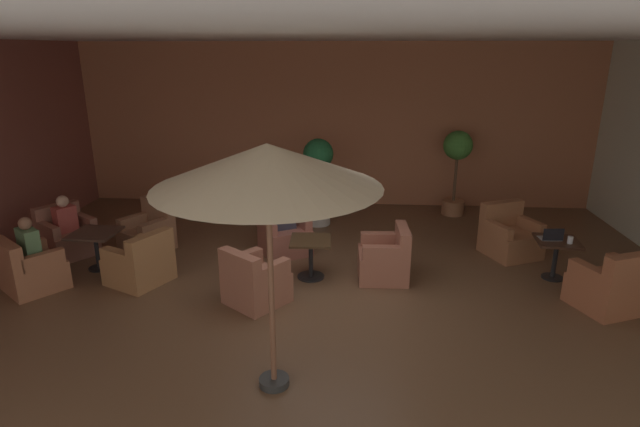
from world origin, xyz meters
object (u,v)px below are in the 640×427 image
Objects in this scene: patio_umbrella_tall_red at (267,167)px; patron_by_window at (284,212)px; armchair_front_left_east at (611,287)px; cafe_table_front_right at (311,251)px; armchair_front_right_north at (385,259)px; armchair_mid_center_west at (67,237)px; armchair_mid_center_north at (31,270)px; armchair_mid_center_east at (141,264)px; open_laptop at (551,237)px; armchair_front_left_north at (509,237)px; cafe_table_mid_center at (95,240)px; potted_tree_left_corner at (457,161)px; patron_with_friend at (29,243)px; cafe_table_front_left at (556,249)px; patron_blue_shirt at (65,215)px; iced_drink_cup at (570,240)px; armchair_front_right_south at (255,282)px; armchair_front_right_east at (284,235)px; armchair_mid_center_south at (149,233)px; potted_tree_mid_left at (318,172)px.

patio_umbrella_tall_red is 3.82× the size of patron_by_window.
armchair_front_left_east is 4.19m from cafe_table_front_right.
armchair_front_right_north is (-2.99, 0.76, -0.01)m from armchair_front_left_east.
armchair_mid_center_north is at bearing -80.74° from armchair_mid_center_west.
armchair_mid_center_east is 3.18× the size of open_laptop.
armchair_front_left_north reaches higher than armchair_mid_center_north.
cafe_table_mid_center is 0.39× the size of potted_tree_left_corner.
cafe_table_mid_center is 3.05m from patron_by_window.
patron_with_friend is 7.72m from open_laptop.
potted_tree_left_corner reaches higher than armchair_mid_center_north.
armchair_front_right_north is (-2.60, -0.20, -0.16)m from cafe_table_front_left.
armchair_front_left_north is 2.45m from potted_tree_left_corner.
iced_drink_cup is at bearing -3.39° from patron_blue_shirt.
potted_tree_left_corner is (1.60, 3.37, 0.85)m from armchair_front_right_north.
armchair_mid_center_west is at bearing -174.91° from patron_by_window.
iced_drink_cup is (8.10, -0.48, -0.03)m from patron_blue_shirt.
cafe_table_front_left is 3.39m from potted_tree_left_corner.
armchair_mid_center_west is 5.68m from patio_umbrella_tall_red.
armchair_front_right_south is at bearing -152.31° from armchair_front_left_north.
patio_umbrella_tall_red reaches higher than armchair_front_right_east.
patron_blue_shirt is 5.73× the size of iced_drink_cup.
armchair_front_right_north is at bearing -178.42° from iced_drink_cup.
potted_tree_mid_left reaches higher than armchair_mid_center_south.
patron_with_friend is at bearing -172.88° from open_laptop.
patron_blue_shirt reaches higher than armchair_mid_center_north.
cafe_table_mid_center is at bearing -179.52° from iced_drink_cup.
patron_with_friend reaches higher than armchair_mid_center_east.
patron_blue_shirt is (-1.69, 0.98, 0.40)m from armchair_mid_center_east.
armchair_front_right_south is at bearing -23.25° from armchair_mid_center_west.
potted_tree_left_corner is (-0.57, 2.22, 0.86)m from armchair_front_left_north.
armchair_mid_center_north is (-3.35, 0.18, -0.01)m from armchair_front_right_south.
potted_tree_mid_left reaches higher than patron_blue_shirt.
armchair_mid_center_north is 0.41× the size of patio_umbrella_tall_red.
cafe_table_front_right is 1.98× the size of open_laptop.
cafe_table_mid_center is 2.17× the size of open_laptop.
open_laptop is (-0.49, 0.97, 0.35)m from armchair_front_left_east.
open_laptop reaches higher than armchair_mid_center_east.
cafe_table_front_left is 0.66× the size of armchair_front_right_east.
armchair_mid_center_south reaches higher than open_laptop.
cafe_table_front_left is 7.19m from cafe_table_mid_center.
armchair_mid_center_north is 0.61× the size of potted_tree_mid_left.
armchair_front_right_south is (-4.43, -1.15, -0.17)m from cafe_table_front_left.
armchair_mid_center_east is 2.45m from patron_by_window.
armchair_front_left_north is 7.59m from patron_with_friend.
cafe_table_front_left is at bearing 112.32° from armchair_front_left_east.
patron_by_window is (3.51, 1.69, 0.45)m from armchair_mid_center_north.
armchair_mid_center_south reaches higher than armchair_mid_center_north.
patron_blue_shirt reaches higher than armchair_front_right_south.
potted_tree_left_corner reaches higher than armchair_front_left_east.
open_laptop is at bearing -5.88° from armchair_mid_center_south.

